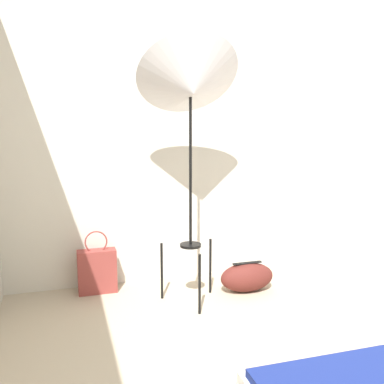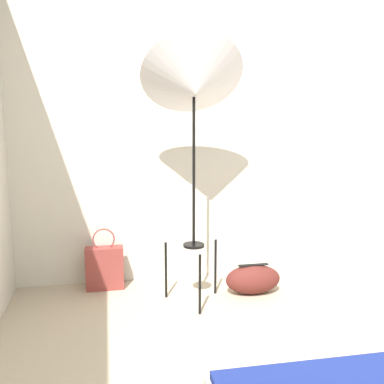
% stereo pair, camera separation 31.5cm
% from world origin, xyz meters
% --- Properties ---
extents(wall_back, '(8.00, 0.05, 2.60)m').
position_xyz_m(wall_back, '(0.00, 2.36, 1.30)').
color(wall_back, beige).
rests_on(wall_back, ground_plane).
extents(photo_umbrella, '(0.77, 0.69, 2.03)m').
position_xyz_m(photo_umbrella, '(-0.35, 1.79, 1.67)').
color(photo_umbrella, black).
rests_on(photo_umbrella, ground_plane).
extents(tote_bag, '(0.31, 0.12, 0.53)m').
position_xyz_m(tote_bag, '(-1.04, 2.18, 0.19)').
color(tote_bag, brown).
rests_on(tote_bag, ground_plane).
extents(duffel_bag, '(0.46, 0.24, 0.25)m').
position_xyz_m(duffel_bag, '(0.16, 1.86, 0.12)').
color(duffel_bag, '#5B231E').
rests_on(duffel_bag, ground_plane).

